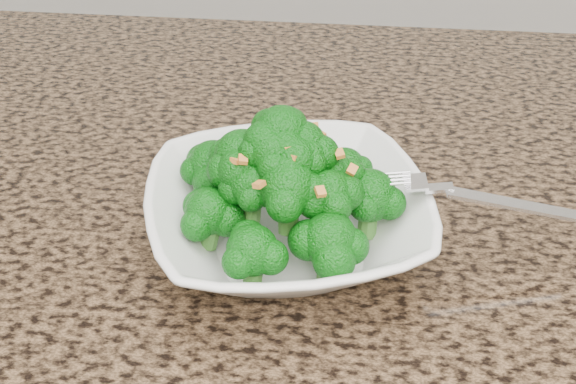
# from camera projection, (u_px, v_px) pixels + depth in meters

# --- Properties ---
(granite_counter) EXTENTS (1.64, 1.04, 0.03)m
(granite_counter) POSITION_uv_depth(u_px,v_px,m) (207.00, 305.00, 0.53)
(granite_counter) COLOR brown
(granite_counter) RESTS_ON cabinet
(bowl) EXTENTS (0.26, 0.26, 0.05)m
(bowl) POSITION_uv_depth(u_px,v_px,m) (288.00, 217.00, 0.55)
(bowl) COLOR white
(bowl) RESTS_ON granite_counter
(broccoli_pile) EXTENTS (0.19, 0.19, 0.07)m
(broccoli_pile) POSITION_uv_depth(u_px,v_px,m) (288.00, 148.00, 0.52)
(broccoli_pile) COLOR #0B650D
(broccoli_pile) RESTS_ON bowl
(garlic_topping) EXTENTS (0.11, 0.11, 0.01)m
(garlic_topping) POSITION_uv_depth(u_px,v_px,m) (288.00, 99.00, 0.49)
(garlic_topping) COLOR orange
(garlic_topping) RESTS_ON broccoli_pile
(fork) EXTENTS (0.17, 0.04, 0.01)m
(fork) POSITION_uv_depth(u_px,v_px,m) (444.00, 188.00, 0.53)
(fork) COLOR silver
(fork) RESTS_ON bowl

